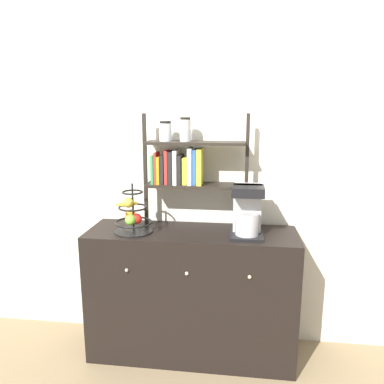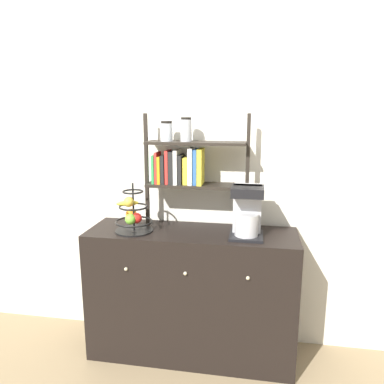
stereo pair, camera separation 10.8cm
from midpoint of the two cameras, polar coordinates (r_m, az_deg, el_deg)
The scene contains 6 objects.
ground_plane at distance 2.80m, azimuth 0.28°, elevation -25.73°, with size 12.00×12.00×0.00m, color #847051.
wall_back at distance 2.73m, azimuth 2.05°, elevation 3.35°, with size 7.00×0.05×2.60m, color silver.
sideboard at distance 2.74m, azimuth 1.11°, elevation -15.22°, with size 1.43×0.47×0.92m.
coffee_maker at distance 2.46m, azimuth 9.63°, elevation -2.94°, with size 0.21×0.24×0.34m.
fruit_stand at distance 2.55m, azimuth -7.84°, elevation -3.55°, with size 0.26×0.26×0.34m.
shelf_hutch at distance 2.58m, azimuth 0.05°, elevation 4.46°, with size 0.73×0.20×0.79m.
Camera 2 is at (0.42, -2.17, 1.72)m, focal length 35.00 mm.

